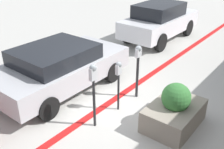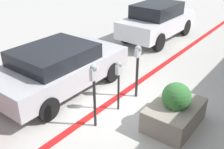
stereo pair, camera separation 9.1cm
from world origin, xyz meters
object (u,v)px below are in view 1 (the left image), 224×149
object	(u,v)px
parking_meter_nearest	(93,83)
planter_box	(174,111)
parked_car_middle	(59,66)
parking_meter_second	(119,75)
parking_meter_middle	(138,63)
parked_car_rear	(160,21)

from	to	relation	value
parking_meter_nearest	planter_box	bearing A→B (deg)	-51.38
parking_meter_nearest	parked_car_middle	world-z (taller)	parking_meter_nearest
planter_box	parked_car_middle	bearing A→B (deg)	97.13
parking_meter_second	parking_meter_nearest	bearing A→B (deg)	178.50
parking_meter_second	parking_meter_middle	size ratio (longest dim) A/B	0.89
parking_meter_nearest	parked_car_middle	xyz separation A→B (m)	(0.73, 2.00, -0.43)
parking_meter_middle	parked_car_middle	bearing A→B (deg)	116.03
parking_meter_second	planter_box	xyz separation A→B (m)	(0.27, -1.44, -0.59)
planter_box	parked_car_middle	size ratio (longest dim) A/B	0.36
parking_meter_nearest	parking_meter_second	bearing A→B (deg)	-1.50
parking_meter_nearest	parking_meter_second	size ratio (longest dim) A/B	1.17
parking_meter_nearest	parking_meter_middle	size ratio (longest dim) A/B	1.04
parking_meter_second	parking_meter_middle	distance (m)	0.84
parking_meter_nearest	planter_box	xyz separation A→B (m)	(1.17, -1.46, -0.74)
parking_meter_nearest	parking_meter_middle	world-z (taller)	parking_meter_nearest
parking_meter_second	parked_car_middle	size ratio (longest dim) A/B	0.33
parking_meter_middle	parked_car_rear	distance (m)	5.24
parking_meter_nearest	parked_car_rear	size ratio (longest dim) A/B	0.37
parking_meter_nearest	planter_box	distance (m)	2.01
parking_meter_second	parked_car_middle	world-z (taller)	parking_meter_second
parked_car_rear	parked_car_middle	bearing A→B (deg)	-179.46
parking_meter_middle	parked_car_rear	world-z (taller)	parked_car_rear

